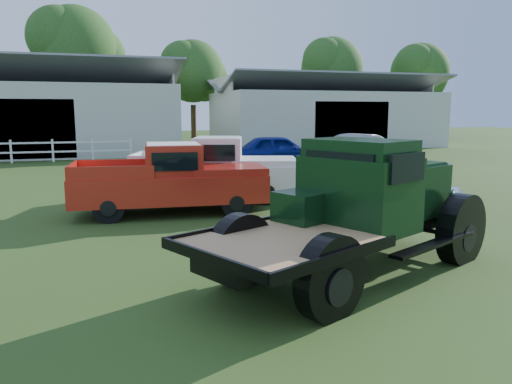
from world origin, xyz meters
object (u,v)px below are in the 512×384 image
object	(u,v)px
misc_car_blue	(279,151)
vintage_flatbed	(354,208)
red_pickup	(170,178)
white_pickup	(215,169)
misc_car_grey	(364,150)

from	to	relation	value
misc_car_blue	vintage_flatbed	bearing A→B (deg)	173.55
red_pickup	misc_car_blue	xyz separation A→B (m)	(6.59, 9.51, -0.16)
vintage_flatbed	white_pickup	bearing A→B (deg)	69.38
misc_car_grey	red_pickup	bearing A→B (deg)	105.55
white_pickup	vintage_flatbed	bearing A→B (deg)	-68.22
misc_car_blue	misc_car_grey	xyz separation A→B (m)	(4.17, -0.69, 0.01)
red_pickup	misc_car_blue	distance (m)	11.57
misc_car_blue	red_pickup	bearing A→B (deg)	154.94
red_pickup	white_pickup	xyz separation A→B (m)	(1.59, 1.67, -0.00)
white_pickup	misc_car_blue	world-z (taller)	white_pickup
misc_car_blue	white_pickup	bearing A→B (deg)	157.14
vintage_flatbed	red_pickup	xyz separation A→B (m)	(-2.15, 5.85, -0.18)
red_pickup	white_pickup	size ratio (longest dim) A/B	1.01
red_pickup	misc_car_grey	size ratio (longest dim) A/B	1.08
vintage_flatbed	misc_car_blue	world-z (taller)	vintage_flatbed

